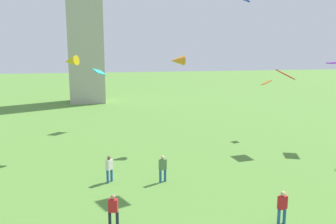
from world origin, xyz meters
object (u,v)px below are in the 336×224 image
object	(u,v)px
kite_flying_6	(177,61)
kite_flying_7	(266,83)
kite_flying_3	(71,61)
person_0	(109,167)
person_3	(113,209)
kite_flying_4	(335,63)
person_1	(163,167)
kite_flying_0	(99,72)
person_4	(282,206)
kite_flying_8	(285,74)

from	to	relation	value
kite_flying_6	kite_flying_7	bearing A→B (deg)	91.93
kite_flying_3	kite_flying_6	bearing A→B (deg)	120.94
person_0	kite_flying_3	xyz separation A→B (m)	(-2.42, 7.38, 6.31)
person_3	kite_flying_7	world-z (taller)	kite_flying_7
person_3	kite_flying_4	xyz separation A→B (m)	(19.39, 10.77, 6.14)
person_1	person_3	bearing A→B (deg)	-150.67
person_0	person_1	bearing A→B (deg)	-59.44
person_3	person_1	bearing A→B (deg)	73.72
person_0	person_1	world-z (taller)	person_1
kite_flying_0	kite_flying_4	bearing A→B (deg)	-79.52
kite_flying_3	kite_flying_7	bearing A→B (deg)	128.47
kite_flying_6	person_4	bearing A→B (deg)	-3.82
kite_flying_7	person_4	bearing A→B (deg)	42.24
person_3	kite_flying_0	distance (m)	22.25
kite_flying_7	kite_flying_4	bearing A→B (deg)	112.64
kite_flying_8	kite_flying_7	bearing A→B (deg)	-3.43
person_1	kite_flying_7	distance (m)	15.97
person_1	kite_flying_4	world-z (taller)	kite_flying_4
person_4	kite_flying_7	distance (m)	18.32
person_4	person_3	bearing A→B (deg)	154.39
kite_flying_4	kite_flying_8	distance (m)	4.73
kite_flying_0	person_4	bearing A→B (deg)	-121.51
kite_flying_0	kite_flying_4	distance (m)	22.27
kite_flying_8	person_3	bearing A→B (deg)	130.09
person_3	person_4	world-z (taller)	person_4
kite_flying_0	kite_flying_7	world-z (taller)	kite_flying_0
person_1	kite_flying_6	bearing A→B (deg)	43.16
kite_flying_8	kite_flying_4	bearing A→B (deg)	-84.86
person_0	person_3	distance (m)	5.71
person_3	kite_flying_4	bearing A→B (deg)	46.43
person_1	kite_flying_8	xyz separation A→B (m)	(11.40, 5.66, 5.17)
kite_flying_7	kite_flying_8	xyz separation A→B (m)	(-0.55, -4.10, 1.05)
person_1	kite_flying_8	distance (m)	13.74
person_1	kite_flying_7	world-z (taller)	kite_flying_7
kite_flying_7	person_0	bearing A→B (deg)	7.99
person_4	kite_flying_0	world-z (taller)	kite_flying_0
person_1	kite_flying_8	size ratio (longest dim) A/B	1.09
person_0	kite_flying_7	distance (m)	18.17
person_3	kite_flying_0	xyz separation A→B (m)	(0.02, 21.69, 4.95)
person_3	kite_flying_3	world-z (taller)	kite_flying_3
kite_flying_4	kite_flying_8	bearing A→B (deg)	112.04
kite_flying_6	kite_flying_4	bearing A→B (deg)	70.91
kite_flying_8	person_4	bearing A→B (deg)	154.23
kite_flying_6	kite_flying_7	xyz separation A→B (m)	(9.14, 2.00, -2.17)
person_1	kite_flying_3	world-z (taller)	kite_flying_3
person_3	kite_flying_7	size ratio (longest dim) A/B	1.52
person_0	kite_flying_0	distance (m)	16.72
person_3	kite_flying_8	world-z (taller)	kite_flying_8
person_0	person_1	distance (m)	3.31
person_3	kite_flying_7	distance (m)	21.69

